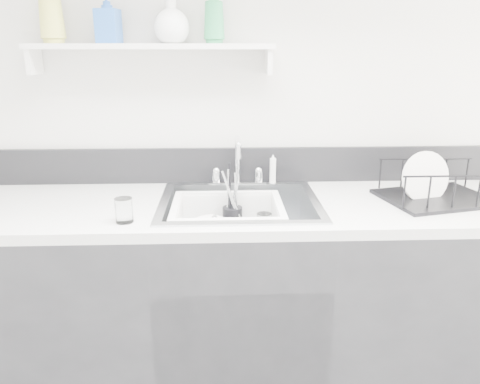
{
  "coord_description": "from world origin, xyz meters",
  "views": [
    {
      "loc": [
        -0.07,
        -0.59,
        1.52
      ],
      "look_at": [
        0.0,
        1.14,
        0.98
      ],
      "focal_mm": 35.0,
      "sensor_mm": 36.0,
      "label": 1
    }
  ],
  "objects_px": {
    "wash_tub": "(228,224)",
    "dish_rack": "(438,182)",
    "counter_run": "(240,303)",
    "sink": "(240,223)"
  },
  "relations": [
    {
      "from": "counter_run",
      "to": "wash_tub",
      "type": "xyz_separation_m",
      "value": [
        -0.05,
        -0.02,
        0.38
      ]
    },
    {
      "from": "counter_run",
      "to": "sink",
      "type": "bearing_deg",
      "value": 0.0
    },
    {
      "from": "sink",
      "to": "wash_tub",
      "type": "height_order",
      "value": "sink"
    },
    {
      "from": "wash_tub",
      "to": "counter_run",
      "type": "bearing_deg",
      "value": 24.5
    },
    {
      "from": "sink",
      "to": "dish_rack",
      "type": "height_order",
      "value": "dish_rack"
    },
    {
      "from": "wash_tub",
      "to": "sink",
      "type": "bearing_deg",
      "value": 24.5
    },
    {
      "from": "wash_tub",
      "to": "dish_rack",
      "type": "bearing_deg",
      "value": 1.92
    },
    {
      "from": "counter_run",
      "to": "wash_tub",
      "type": "height_order",
      "value": "wash_tub"
    },
    {
      "from": "sink",
      "to": "wash_tub",
      "type": "relative_size",
      "value": 1.45
    },
    {
      "from": "counter_run",
      "to": "sink",
      "type": "distance_m",
      "value": 0.37
    }
  ]
}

